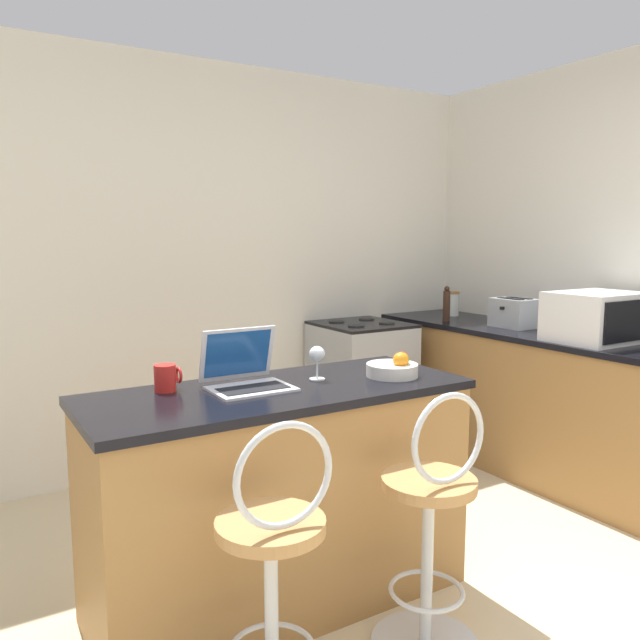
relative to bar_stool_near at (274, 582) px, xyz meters
The scene contains 14 objects.
wall_back 2.53m from the bar_stool_near, 71.64° to the left, with size 12.00×0.06×2.60m.
breakfast_bar 0.64m from the bar_stool_near, 60.62° to the left, with size 1.54×0.62×0.91m.
counter_right 2.52m from the bar_stool_near, 16.90° to the left, with size 0.66×3.03×0.91m.
bar_stool_near is the anchor object (origin of this frame).
bar_stool_far 0.63m from the bar_stool_near, ahead, with size 0.40×0.40×0.98m.
laptop 0.84m from the bar_stool_near, 72.09° to the left, with size 0.31×0.28×0.23m.
microwave 2.52m from the bar_stool_near, 13.93° to the left, with size 0.51×0.41×0.28m.
toaster 2.77m from the bar_stool_near, 26.84° to the left, with size 0.24×0.27×0.19m.
stove_range 2.54m from the bar_stool_near, 48.81° to the left, with size 0.57×0.61×0.91m.
mug_red 0.90m from the bar_stool_near, 96.38° to the left, with size 0.10×0.08×0.10m.
pepper_mill 2.85m from the bar_stool_near, 36.83° to the left, with size 0.05×0.05×0.25m.
wine_glass_short 0.97m from the bar_stool_near, 49.23° to the left, with size 0.07×0.07×0.14m.
storage_jar 3.16m from the bar_stool_near, 37.02° to the left, with size 0.10×0.10×0.19m.
fruit_bowl 1.08m from the bar_stool_near, 29.96° to the left, with size 0.22×0.22×0.11m.
Camera 1 is at (-1.56, -1.32, 1.50)m, focal length 35.00 mm.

